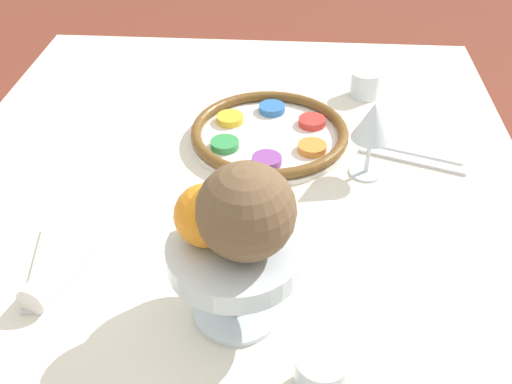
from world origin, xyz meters
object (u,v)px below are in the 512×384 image
at_px(cup_mid, 365,84).
at_px(wine_glass, 373,124).
at_px(orange_fruit, 208,215).
at_px(fruit_stand, 235,263).
at_px(seder_plate, 270,133).
at_px(cup_near, 321,374).
at_px(coconut, 246,211).
at_px(napkin_roll, 62,266).

bearing_deg(cup_mid, wine_glass, -3.34).
bearing_deg(cup_mid, orange_fruit, -21.79).
bearing_deg(fruit_stand, wine_glass, 149.66).
relative_size(orange_fruit, cup_mid, 1.26).
relative_size(seder_plate, cup_near, 4.82).
distance_m(wine_glass, orange_fruit, 0.41).
bearing_deg(cup_near, seder_plate, -170.81).
xyz_separation_m(orange_fruit, cup_near, (0.12, 0.14, -0.13)).
relative_size(coconut, napkin_roll, 0.76).
height_order(seder_plate, fruit_stand, fruit_stand).
relative_size(napkin_roll, cup_mid, 2.52).
xyz_separation_m(wine_glass, fruit_stand, (0.34, -0.20, -0.01)).
bearing_deg(cup_near, napkin_roll, -114.02).
xyz_separation_m(seder_plate, coconut, (0.44, -0.01, 0.17)).
height_order(wine_glass, cup_near, wine_glass).
distance_m(napkin_roll, cup_mid, 0.75).
xyz_separation_m(seder_plate, fruit_stand, (0.44, -0.02, 0.08)).
relative_size(wine_glass, orange_fruit, 1.79).
bearing_deg(wine_glass, cup_near, -11.15).
bearing_deg(coconut, seder_plate, 179.14).
distance_m(orange_fruit, napkin_roll, 0.27).
distance_m(cup_near, cup_mid, 0.75).
xyz_separation_m(fruit_stand, napkin_roll, (-0.05, -0.26, -0.07)).
height_order(coconut, napkin_roll, coconut).
relative_size(fruit_stand, coconut, 1.45).
xyz_separation_m(wine_glass, orange_fruit, (0.33, -0.23, 0.06)).
bearing_deg(napkin_roll, wine_glass, 122.51).
relative_size(seder_plate, napkin_roll, 1.91).
relative_size(wine_glass, cup_mid, 2.25).
height_order(coconut, cup_mid, coconut).
xyz_separation_m(coconut, cup_near, (0.11, 0.10, -0.16)).
relative_size(seder_plate, wine_glass, 2.14).
bearing_deg(cup_mid, coconut, -17.60).
bearing_deg(orange_fruit, fruit_stand, 75.49).
xyz_separation_m(wine_glass, napkin_roll, (0.29, -0.46, -0.08)).
distance_m(coconut, cup_mid, 0.69).
bearing_deg(napkin_roll, coconut, 78.11).
bearing_deg(wine_glass, orange_fruit, -34.85).
distance_m(coconut, cup_near, 0.21).
bearing_deg(seder_plate, wine_glass, 61.58).
height_order(orange_fruit, cup_mid, orange_fruit).
relative_size(fruit_stand, napkin_roll, 1.10).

